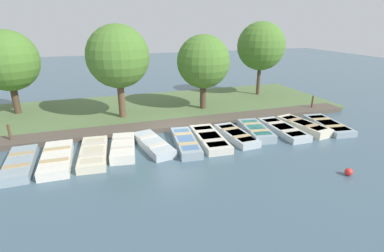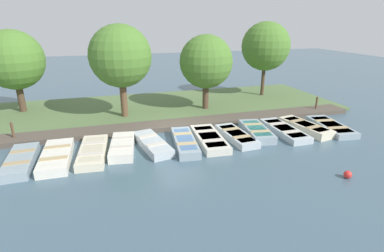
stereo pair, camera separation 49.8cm
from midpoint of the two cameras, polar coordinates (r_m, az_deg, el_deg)
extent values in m
plane|color=#425B6B|center=(15.96, -3.25, -1.54)|extent=(80.00, 80.00, 0.00)
cube|color=#567042|center=(20.55, -7.00, 3.51)|extent=(8.00, 24.00, 0.19)
cube|color=#51473D|center=(16.99, -4.32, 0.24)|extent=(1.41, 22.46, 0.26)
cube|color=#8C9EA8|center=(14.34, -30.80, -6.20)|extent=(3.15, 1.12, 0.38)
cube|color=#6B7F51|center=(14.28, -30.92, -5.57)|extent=(2.58, 0.88, 0.03)
cube|color=tan|center=(13.73, -31.35, -6.47)|extent=(0.34, 0.97, 0.03)
cube|color=tan|center=(14.80, -30.57, -4.54)|extent=(0.34, 0.97, 0.03)
cube|color=silver|center=(14.10, -25.30, -5.64)|extent=(3.27, 1.20, 0.39)
cube|color=teal|center=(14.04, -25.40, -4.98)|extent=(2.68, 0.94, 0.03)
cube|color=tan|center=(13.46, -25.70, -5.93)|extent=(0.34, 1.08, 0.03)
cube|color=tan|center=(14.59, -25.16, -3.90)|extent=(0.34, 1.08, 0.03)
cube|color=beige|center=(14.09, -19.21, -4.91)|extent=(3.40, 1.40, 0.34)
cube|color=beige|center=(14.03, -19.28, -4.33)|extent=(2.78, 1.10, 0.03)
cube|color=beige|center=(13.45, -19.50, -5.30)|extent=(0.42, 1.06, 0.03)
cube|color=beige|center=(14.60, -19.10, -3.26)|extent=(0.42, 1.06, 0.03)
cube|color=silver|center=(14.21, -13.97, -4.00)|extent=(2.93, 1.41, 0.41)
cube|color=beige|center=(14.14, -14.03, -3.30)|extent=(2.40, 1.12, 0.03)
cube|color=beige|center=(13.63, -14.14, -4.05)|extent=(0.41, 0.98, 0.03)
cube|color=beige|center=(14.62, -13.95, -2.39)|extent=(0.41, 0.98, 0.03)
cube|color=#B2BCC1|center=(14.30, -8.42, -3.51)|extent=(3.21, 1.55, 0.38)
cube|color=#4C709E|center=(14.23, -8.45, -2.85)|extent=(2.63, 1.23, 0.03)
cube|color=beige|center=(13.72, -7.56, -3.57)|extent=(0.48, 0.94, 0.03)
cube|color=beige|center=(14.73, -9.30, -1.99)|extent=(0.48, 0.94, 0.03)
cube|color=#8C9EA8|center=(14.41, -2.23, -3.12)|extent=(3.46, 1.35, 0.38)
cube|color=#4C709E|center=(14.35, -2.24, -2.48)|extent=(2.83, 1.07, 0.03)
cube|color=tan|center=(13.76, -1.78, -3.36)|extent=(0.44, 0.92, 0.03)
cube|color=tan|center=(14.92, -2.67, -1.47)|extent=(0.44, 0.92, 0.03)
cube|color=beige|center=(14.90, 2.41, -2.42)|extent=(3.49, 1.40, 0.34)
cube|color=#6B7F51|center=(14.84, 2.42, -1.86)|extent=(2.86, 1.10, 0.03)
cube|color=beige|center=(14.26, 3.20, -2.69)|extent=(0.41, 1.12, 0.03)
cube|color=beige|center=(15.41, 1.70, -0.92)|extent=(0.41, 1.12, 0.03)
cube|color=#B2BCC1|center=(15.45, 7.47, -1.77)|extent=(3.10, 1.21, 0.33)
cube|color=teal|center=(15.40, 7.50, -1.25)|extent=(2.54, 0.95, 0.03)
cube|color=tan|center=(14.92, 8.59, -1.89)|extent=(0.36, 0.95, 0.03)
cube|color=tan|center=(15.86, 6.48, -0.47)|extent=(0.36, 0.95, 0.03)
cube|color=#8C9EA8|center=(16.15, 11.15, -0.87)|extent=(3.01, 1.54, 0.41)
cube|color=teal|center=(16.09, 11.20, -0.24)|extent=(2.46, 1.22, 0.03)
cube|color=tan|center=(15.60, 11.91, -0.81)|extent=(0.44, 1.06, 0.03)
cube|color=tan|center=(16.56, 10.54, 0.49)|extent=(0.44, 1.06, 0.03)
cube|color=#B2BCC1|center=(16.83, 16.08, -0.60)|extent=(3.45, 1.14, 0.32)
cube|color=teal|center=(16.78, 16.13, -0.13)|extent=(2.83, 0.89, 0.03)
cube|color=beige|center=(16.27, 17.41, -0.79)|extent=(0.35, 1.03, 0.03)
cube|color=beige|center=(17.28, 14.94, 0.64)|extent=(0.35, 1.03, 0.03)
cube|color=beige|center=(17.54, 19.63, 0.00)|extent=(3.24, 1.52, 0.41)
cube|color=beige|center=(17.48, 19.70, 0.59)|extent=(2.65, 1.20, 0.03)
cube|color=tan|center=(17.11, 21.15, 0.11)|extent=(0.46, 0.97, 0.03)
cube|color=tan|center=(17.85, 18.33, 1.23)|extent=(0.46, 0.97, 0.03)
cube|color=#8C9EA8|center=(18.37, 23.76, 0.16)|extent=(3.37, 1.61, 0.31)
cube|color=beige|center=(18.33, 23.82, 0.59)|extent=(2.76, 1.27, 0.03)
cube|color=tan|center=(17.85, 24.93, 0.03)|extent=(0.46, 1.15, 0.03)
cube|color=tan|center=(18.80, 22.79, 1.27)|extent=(0.46, 1.15, 0.03)
cylinder|color=brown|center=(17.04, -32.08, -1.47)|extent=(0.12, 0.12, 0.99)
sphere|color=brown|center=(16.89, -32.40, 0.17)|extent=(0.11, 0.11, 0.11)
cylinder|color=brown|center=(21.24, 21.29, 3.94)|extent=(0.12, 0.12, 0.99)
sphere|color=brown|center=(21.11, 21.47, 5.29)|extent=(0.11, 0.11, 0.11)
sphere|color=red|center=(13.19, 26.71, -7.82)|extent=(0.30, 0.30, 0.30)
cylinder|color=#4C3828|center=(21.72, -31.22, 4.75)|extent=(0.41, 0.41, 2.45)
sphere|color=#4C7A2D|center=(21.37, -32.27, 10.47)|extent=(3.60, 3.60, 3.60)
cylinder|color=brown|center=(18.39, -14.08, 5.33)|extent=(0.40, 0.40, 2.79)
sphere|color=#4C7A2D|center=(17.97, -14.72, 12.70)|extent=(3.58, 3.58, 3.58)
cylinder|color=#4C3828|center=(19.71, 1.38, 6.14)|extent=(0.40, 0.40, 2.32)
sphere|color=#4C7A2D|center=(19.32, 1.44, 12.16)|extent=(3.36, 3.36, 3.36)
cylinder|color=#4C3828|center=(23.94, 11.99, 8.86)|extent=(0.27, 0.27, 2.89)
sphere|color=#4C7A2D|center=(23.63, 12.41, 14.64)|extent=(3.56, 3.56, 3.56)
camera|label=1|loc=(0.25, -90.94, -0.34)|focal=28.00mm
camera|label=2|loc=(0.25, 89.06, 0.34)|focal=28.00mm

